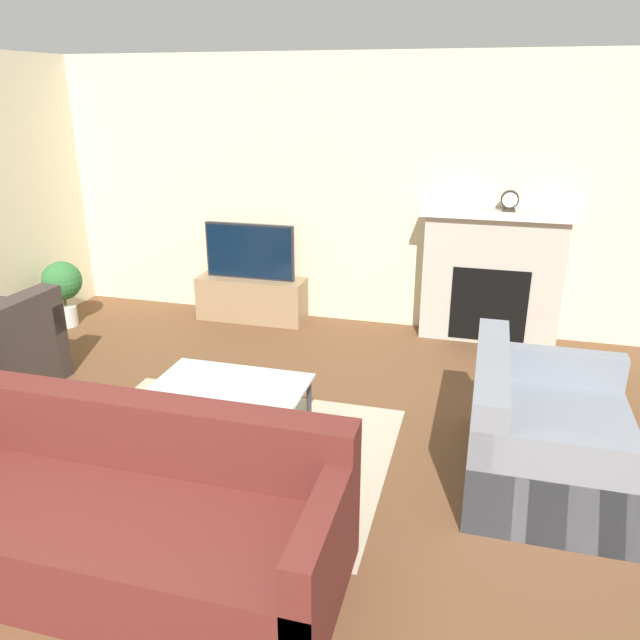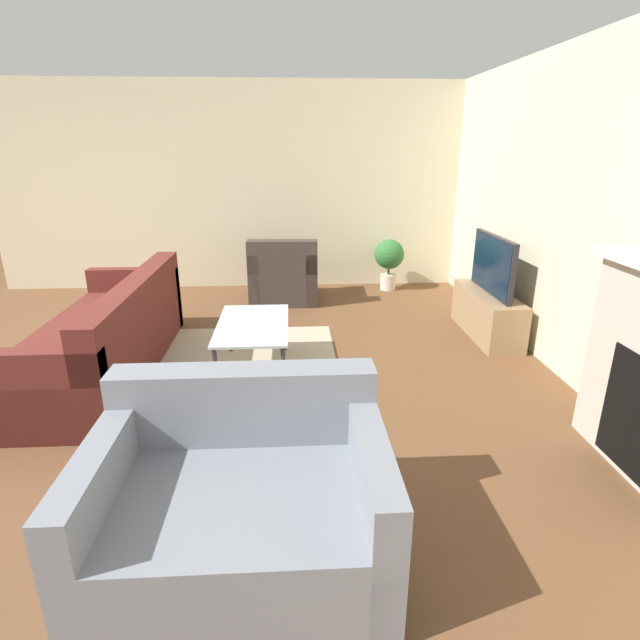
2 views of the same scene
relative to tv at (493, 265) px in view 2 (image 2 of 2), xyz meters
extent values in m
plane|color=brown|center=(0.76, -4.48, -0.76)|extent=(20.00, 20.00, 0.00)
cube|color=beige|center=(0.76, 0.30, 0.59)|extent=(8.78, 0.06, 2.70)
cube|color=beige|center=(-2.16, -2.11, 0.59)|extent=(0.06, 7.75, 2.70)
cube|color=#B7A88E|center=(0.77, -2.53, -0.76)|extent=(2.25, 1.80, 0.00)
cube|color=#997A56|center=(0.00, 0.00, -0.53)|extent=(1.16, 0.37, 0.46)
cube|color=#232328|center=(0.00, 0.00, 0.00)|extent=(0.96, 0.05, 0.59)
cube|color=black|center=(0.00, -0.02, 0.00)|extent=(0.92, 0.01, 0.55)
cube|color=#5B231E|center=(0.67, -3.71, -0.55)|extent=(2.40, 0.93, 0.42)
cube|color=#5B231E|center=(0.67, -3.35, -0.14)|extent=(2.40, 0.20, 0.40)
cube|color=#5B231E|center=(-0.46, -3.71, -0.43)|extent=(0.14, 0.93, 0.66)
cube|color=#5B231E|center=(1.80, -3.71, -0.43)|extent=(0.14, 0.93, 0.66)
cube|color=gray|center=(2.89, -2.28, -0.55)|extent=(1.00, 1.35, 0.42)
cube|color=gray|center=(2.49, -2.28, -0.14)|extent=(0.20, 1.35, 0.40)
cube|color=gray|center=(2.89, -2.88, -0.43)|extent=(1.00, 0.14, 0.66)
cube|color=gray|center=(2.89, -1.68, -0.43)|extent=(1.00, 0.14, 0.66)
cube|color=#3D332D|center=(-1.42, -2.12, -0.55)|extent=(0.80, 0.88, 0.42)
cube|color=#3D332D|center=(-1.14, -2.13, -0.14)|extent=(0.23, 0.85, 0.40)
cube|color=#3D332D|center=(-1.41, -1.77, -0.43)|extent=(0.77, 0.17, 0.66)
cube|color=#3D332D|center=(-1.44, -2.47, -0.43)|extent=(0.77, 0.17, 0.66)
cylinder|color=#333338|center=(0.28, -2.63, -0.54)|extent=(0.04, 0.04, 0.43)
cylinder|color=#333338|center=(1.25, -2.63, -0.54)|extent=(0.04, 0.04, 0.43)
cylinder|color=#333338|center=(0.28, -2.10, -0.54)|extent=(0.04, 0.04, 0.43)
cylinder|color=#333338|center=(1.25, -2.10, -0.54)|extent=(0.04, 0.04, 0.43)
cube|color=silver|center=(0.77, -2.36, -0.32)|extent=(1.05, 0.60, 0.02)
cylinder|color=beige|center=(-1.82, -0.69, -0.65)|extent=(0.21, 0.21, 0.21)
cylinder|color=#4C3823|center=(-1.82, -0.69, -0.48)|extent=(0.03, 0.03, 0.12)
sphere|color=#2D6B33|center=(-1.82, -0.69, -0.26)|extent=(0.40, 0.40, 0.40)
camera|label=1|loc=(2.38, -5.95, 1.62)|focal=35.00mm
camera|label=2|loc=(4.81, -2.02, 1.12)|focal=28.00mm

